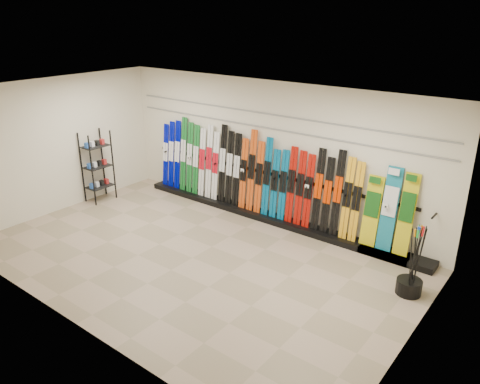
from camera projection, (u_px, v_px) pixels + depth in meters
The scene contains 13 objects.
floor at pixel (192, 258), 8.75m from camera, with size 8.00×8.00×0.00m, color gray.
back_wall at pixel (270, 151), 10.04m from camera, with size 8.00×8.00×0.00m, color beige.
left_wall at pixel (59, 145), 10.48m from camera, with size 5.00×5.00×0.00m, color beige.
right_wall at pixel (419, 249), 5.92m from camera, with size 5.00×5.00×0.00m, color beige.
ceiling at pixel (186, 97), 7.66m from camera, with size 8.00×8.00×0.00m, color silver.
ski_rack_base at pixel (271, 218), 10.28m from camera, with size 8.00×0.40×0.12m, color black.
skis at pixel (247, 173), 10.38m from camera, with size 5.36×0.21×1.82m.
snowboards at pixel (389, 212), 8.59m from camera, with size 0.93×0.25×1.59m.
accessory_rack at pixel (98, 166), 11.13m from camera, with size 0.40×0.60×1.70m, color black.
pole_bin at pixel (409, 287), 7.61m from camera, with size 0.41×0.41×0.25m, color black.
ski_poles at pixel (415, 261), 7.42m from camera, with size 0.20×0.30×1.18m.
slatwall_rail_0 at pixel (270, 128), 9.85m from camera, with size 7.60×0.02×0.03m, color gray.
slatwall_rail_1 at pixel (270, 114), 9.74m from camera, with size 7.60×0.02×0.03m, color gray.
Camera 1 is at (5.41, -5.55, 4.33)m, focal length 35.00 mm.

